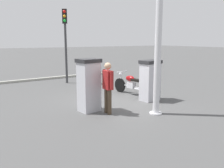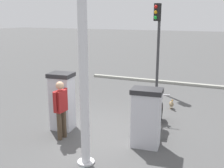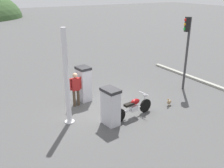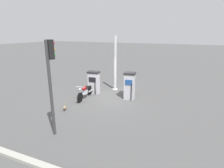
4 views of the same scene
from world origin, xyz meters
name	(u,v)px [view 2 (image 2 of 4)]	position (x,y,z in m)	size (l,w,h in m)	color
ground_plane	(108,131)	(0.00, 0.00, 0.00)	(120.00, 120.00, 0.00)	#4C4C4C
fuel_pump_near	(146,117)	(-0.39, -1.30, 0.79)	(0.64, 0.84, 1.55)	silver
fuel_pump_far	(62,101)	(-0.39, 1.30, 0.87)	(0.65, 0.75, 1.71)	silver
motorcycle_near_pump	(157,116)	(0.73, -1.27, 0.45)	(2.11, 0.56, 0.95)	black
attendant_person	(61,106)	(-0.96, 0.93, 0.93)	(0.57, 0.23, 1.62)	#473828
wandering_duck	(171,104)	(2.81, -1.21, 0.19)	(0.39, 0.28, 0.40)	#847051
roadside_traffic_light	(158,33)	(4.79, -0.01, 2.61)	(0.40, 0.30, 3.83)	#38383A
canopy_support_pole	(84,85)	(-1.79, -0.33, 1.86)	(0.40, 0.40, 3.87)	silver
road_edge_kerb	(165,82)	(6.57, 0.00, 0.06)	(0.59, 8.05, 0.12)	#9E9E93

